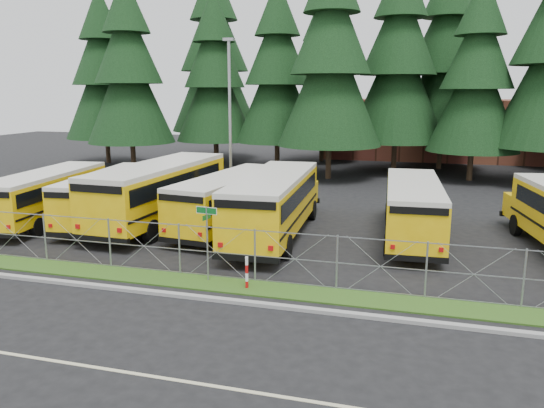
{
  "coord_description": "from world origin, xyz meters",
  "views": [
    {
      "loc": [
        4.59,
        -18.59,
        6.86
      ],
      "look_at": [
        -1.76,
        4.0,
        1.85
      ],
      "focal_mm": 35.0,
      "sensor_mm": 36.0,
      "label": 1
    }
  ],
  "objects": [
    {
      "name": "conifer_4",
      "position": [
        -2.44,
        23.07,
        8.98
      ],
      "size": [
        8.12,
        8.12,
        17.96
      ],
      "primitive_type": null,
      "color": "black",
      "rests_on": "ground"
    },
    {
      "name": "conifer_3",
      "position": [
        -7.86,
        27.44,
        8.19
      ],
      "size": [
        7.41,
        7.41,
        16.38
      ],
      "primitive_type": null,
      "color": "black",
      "rests_on": "ground"
    },
    {
      "name": "bus_4",
      "position": [
        -1.92,
        5.22,
        1.53
      ],
      "size": [
        3.33,
        11.77,
        3.05
      ],
      "primitive_type": null,
      "rotation": [
        0.0,
        0.0,
        0.05
      ],
      "color": "#E0AA07",
      "rests_on": "ground"
    },
    {
      "name": "conifer_10",
      "position": [
        -15.84,
        32.82,
        9.75
      ],
      "size": [
        8.82,
        8.82,
        19.51
      ],
      "primitive_type": null,
      "color": "black",
      "rests_on": "ground"
    },
    {
      "name": "bus_1",
      "position": [
        -11.02,
        5.76,
        1.33
      ],
      "size": [
        3.59,
        10.35,
        2.66
      ],
      "primitive_type": null,
      "rotation": [
        0.0,
        0.0,
        0.12
      ],
      "color": "#E0AA07",
      "rests_on": "ground"
    },
    {
      "name": "bus_6",
      "position": [
        4.38,
        6.57,
        1.38
      ],
      "size": [
        3.09,
        10.66,
        2.76
      ],
      "primitive_type": null,
      "rotation": [
        0.0,
        0.0,
        0.06
      ],
      "color": "#E0AA07",
      "rests_on": "ground"
    },
    {
      "name": "striped_bollard",
      "position": [
        -1.05,
        -1.8,
        0.6
      ],
      "size": [
        0.11,
        0.11,
        1.2
      ],
      "primitive_type": "cylinder",
      "color": "#B20C0C",
      "rests_on": "ground"
    },
    {
      "name": "light_standard",
      "position": [
        -7.43,
        14.14,
        5.5
      ],
      "size": [
        0.7,
        0.35,
        10.14
      ],
      "color": "#94979C",
      "rests_on": "ground"
    },
    {
      "name": "bus_0",
      "position": [
        -14.31,
        4.91,
        1.36
      ],
      "size": [
        3.51,
        10.54,
        2.71
      ],
      "primitive_type": null,
      "rotation": [
        0.0,
        0.0,
        0.11
      ],
      "color": "#E0AA07",
      "rests_on": "ground"
    },
    {
      "name": "bus_3",
      "position": [
        -4.46,
        6.26,
        1.38
      ],
      "size": [
        3.76,
        10.74,
        2.76
      ],
      "primitive_type": null,
      "rotation": [
        0.0,
        0.0,
        -0.12
      ],
      "color": "#E0AA07",
      "rests_on": "ground"
    },
    {
      "name": "conifer_1",
      "position": [
        -19.87,
        23.06,
        8.29
      ],
      "size": [
        7.5,
        7.5,
        16.58
      ],
      "primitive_type": null,
      "color": "black",
      "rests_on": "ground"
    },
    {
      "name": "conifer_12",
      "position": [
        6.26,
        31.16,
        9.24
      ],
      "size": [
        8.35,
        8.35,
        18.47
      ],
      "primitive_type": null,
      "color": "black",
      "rests_on": "ground"
    },
    {
      "name": "street_sign",
      "position": [
        -2.67,
        -1.44,
        2.03
      ],
      "size": [
        0.84,
        0.55,
        2.81
      ],
      "color": "#94979C",
      "rests_on": "ground"
    },
    {
      "name": "conifer_5",
      "position": [
        2.43,
        27.85,
        9.02
      ],
      "size": [
        8.16,
        8.16,
        18.04
      ],
      "primitive_type": null,
      "color": "black",
      "rests_on": "ground"
    },
    {
      "name": "conifer_11",
      "position": [
        -4.92,
        33.53,
        8.21
      ],
      "size": [
        7.43,
        7.43,
        16.43
      ],
      "primitive_type": null,
      "color": "black",
      "rests_on": "ground"
    },
    {
      "name": "road_lane_line",
      "position": [
        0.0,
        -8.0,
        0.01
      ],
      "size": [
        50.0,
        0.12,
        0.01
      ],
      "primitive_type": "cube",
      "color": "beige",
      "rests_on": "ground"
    },
    {
      "name": "conifer_6",
      "position": [
        8.4,
        25.16,
        7.76
      ],
      "size": [
        7.02,
        7.02,
        15.52
      ],
      "primitive_type": null,
      "color": "black",
      "rests_on": "ground"
    },
    {
      "name": "grass_verge",
      "position": [
        0.0,
        -1.7,
        0.03
      ],
      "size": [
        50.0,
        1.4,
        0.06
      ],
      "primitive_type": "cube",
      "color": "#274C15",
      "rests_on": "ground"
    },
    {
      "name": "conifer_2",
      "position": [
        -13.93,
        27.89,
        7.94
      ],
      "size": [
        7.18,
        7.18,
        15.89
      ],
      "primitive_type": null,
      "color": "black",
      "rests_on": "ground"
    },
    {
      "name": "brick_building",
      "position": [
        6.0,
        40.0,
        3.0
      ],
      "size": [
        22.0,
        10.0,
        6.0
      ],
      "primitive_type": "cube",
      "color": "brown",
      "rests_on": "ground"
    },
    {
      "name": "chainlink_fence",
      "position": [
        0.0,
        -1.0,
        1.0
      ],
      "size": [
        44.0,
        0.1,
        2.0
      ],
      "primitive_type": null,
      "color": "#94979C",
      "rests_on": "ground"
    },
    {
      "name": "conifer_0",
      "position": [
        -24.84,
        26.85,
        8.22
      ],
      "size": [
        7.43,
        7.43,
        16.44
      ],
      "primitive_type": null,
      "color": "black",
      "rests_on": "ground"
    },
    {
      "name": "ground",
      "position": [
        0.0,
        0.0,
        0.0
      ],
      "size": [
        120.0,
        120.0,
        0.0
      ],
      "primitive_type": "plane",
      "color": "black",
      "rests_on": "ground"
    },
    {
      "name": "bus_2",
      "position": [
        -8.28,
        6.19,
        1.61
      ],
      "size": [
        3.4,
        12.4,
        3.22
      ],
      "primitive_type": null,
      "rotation": [
        0.0,
        0.0,
        -0.04
      ],
      "color": "#E0AA07",
      "rests_on": "ground"
    },
    {
      "name": "curb",
      "position": [
        0.0,
        -3.1,
        0.06
      ],
      "size": [
        50.0,
        0.25,
        0.12
      ],
      "primitive_type": "cube",
      "color": "gray",
      "rests_on": "ground"
    }
  ]
}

